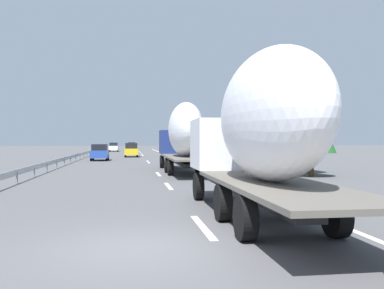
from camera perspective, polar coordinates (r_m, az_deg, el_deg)
name	(u,v)px	position (r m, az deg, el deg)	size (l,w,h in m)	color
ground_plane	(131,160)	(49.16, -8.16, -2.10)	(260.00, 260.00, 0.00)	#4C4C4F
lane_stripe_0	(203,227)	(11.50, 1.43, -10.91)	(3.20, 0.20, 0.01)	white
lane_stripe_1	(168,186)	(21.44, -3.16, -5.55)	(3.20, 0.20, 0.01)	white
lane_stripe_2	(158,174)	(28.90, -4.50, -3.96)	(3.20, 0.20, 0.01)	white
lane_stripe_3	(149,162)	(44.19, -5.81, -2.39)	(3.20, 0.20, 0.01)	white
lane_stripe_4	(148,161)	(46.57, -5.94, -2.24)	(3.20, 0.20, 0.01)	white
lane_stripe_5	(143,155)	(64.43, -6.59, -1.46)	(3.20, 0.20, 0.01)	white
lane_stripe_6	(142,154)	(70.31, -6.73, -1.28)	(3.20, 0.20, 0.01)	white
lane_stripe_7	(139,151)	(87.95, -7.05, -0.91)	(3.20, 0.20, 0.01)	white
lane_stripe_8	(140,152)	(79.66, -6.92, -1.07)	(3.20, 0.20, 0.01)	white
lane_stripe_9	(138,150)	(102.35, -7.22, -0.70)	(3.20, 0.20, 0.01)	white
edge_line_right	(174,158)	(54.45, -2.38, -1.83)	(110.00, 0.20, 0.01)	white
truck_lead	(183,135)	(29.96, -1.19, 1.33)	(14.10, 2.55, 4.83)	navy
truck_trailing	(259,129)	(12.54, 8.90, 2.12)	(12.21, 2.55, 4.72)	silver
car_black_suv	(132,146)	(96.50, -8.06, -0.23)	(4.56, 1.79, 1.82)	black
car_white_van	(114,147)	(87.30, -10.41, -0.33)	(4.69, 1.78, 1.80)	white
car_blue_sedan	(100,152)	(49.13, -12.20, -1.02)	(4.26, 1.90, 1.85)	#28479E
car_yellow_coupe	(131,150)	(58.86, -8.10, -0.72)	(4.39, 1.82, 1.91)	gold
road_sign	(188,140)	(50.31, -0.52, 0.57)	(0.10, 0.90, 3.31)	gray
tree_0	(311,122)	(27.94, 15.64, 2.88)	(3.04, 3.04, 5.37)	#472D19
tree_1	(225,132)	(49.70, 4.49, 1.64)	(2.94, 2.94, 5.15)	#472D19
tree_2	(176,131)	(92.51, -2.19, 1.76)	(2.56, 2.56, 6.92)	#472D19
tree_3	(306,108)	(31.11, 14.94, 4.70)	(2.90, 2.90, 7.52)	#472D19
guardrail_median	(80,155)	(52.47, -14.74, -1.31)	(94.00, 0.10, 0.76)	#9EA0A5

